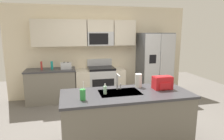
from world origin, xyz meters
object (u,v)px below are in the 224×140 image
(drink_cup_green, at_px, (83,95))
(sink_faucet, at_px, (118,80))
(range_oven, at_px, (100,83))
(pepper_mill, at_px, (42,66))
(paper_towel_roll, at_px, (138,80))
(backpack, at_px, (162,82))
(soap_dispenser, at_px, (105,90))
(toaster, at_px, (66,66))
(refrigerator, at_px, (154,65))
(bottle_teal, at_px, (52,65))

(drink_cup_green, bearing_deg, sink_faucet, 30.79)
(range_oven, height_order, pepper_mill, pepper_mill)
(paper_towel_roll, bearing_deg, backpack, -31.14)
(sink_faucet, height_order, paper_towel_roll, sink_faucet)
(soap_dispenser, bearing_deg, drink_cup_green, -151.74)
(sink_faucet, xyz_separation_m, soap_dispenser, (-0.26, -0.18, -0.10))
(toaster, distance_m, pepper_mill, 0.63)
(refrigerator, distance_m, drink_cup_green, 3.41)
(refrigerator, xyz_separation_m, paper_towel_roll, (-1.27, -2.04, 0.09))
(range_oven, bearing_deg, sink_faucet, -91.57)
(bottle_teal, bearing_deg, backpack, -49.34)
(sink_faucet, distance_m, backpack, 0.78)
(paper_towel_roll, bearing_deg, drink_cup_green, -155.71)
(toaster, distance_m, drink_cup_green, 2.54)
(refrigerator, xyz_separation_m, drink_cup_green, (-2.31, -2.51, 0.06))
(bottle_teal, height_order, sink_faucet, sink_faucet)
(refrigerator, height_order, soap_dispenser, refrigerator)
(bottle_teal, distance_m, soap_dispenser, 2.56)
(range_oven, bearing_deg, soap_dispenser, -97.69)
(toaster, relative_size, soap_dispenser, 1.65)
(paper_towel_roll, relative_size, backpack, 0.75)
(toaster, height_order, bottle_teal, bottle_teal)
(toaster, relative_size, paper_towel_roll, 1.17)
(pepper_mill, distance_m, soap_dispenser, 2.67)
(toaster, bearing_deg, soap_dispenser, -75.54)
(drink_cup_green, distance_m, soap_dispenser, 0.42)
(sink_faucet, distance_m, soap_dispenser, 0.33)
(soap_dispenser, distance_m, paper_towel_roll, 0.72)
(range_oven, bearing_deg, toaster, -176.74)
(soap_dispenser, bearing_deg, bottle_teal, 112.14)
(toaster, relative_size, drink_cup_green, 0.99)
(range_oven, bearing_deg, pepper_mill, -179.91)
(pepper_mill, xyz_separation_m, backpack, (2.26, -2.33, 0.01))
(bottle_teal, height_order, drink_cup_green, drink_cup_green)
(pepper_mill, height_order, soap_dispenser, pepper_mill)
(range_oven, xyz_separation_m, refrigerator, (1.62, -0.07, 0.48))
(pepper_mill, relative_size, bottle_teal, 1.02)
(range_oven, xyz_separation_m, pepper_mill, (-1.55, -0.00, 0.57))
(range_oven, bearing_deg, paper_towel_roll, -80.66)
(range_oven, distance_m, drink_cup_green, 2.72)
(refrigerator, bearing_deg, pepper_mill, 178.74)
(soap_dispenser, bearing_deg, range_oven, 82.31)
(pepper_mill, bearing_deg, bottle_teal, -0.30)
(refrigerator, xyz_separation_m, bottle_teal, (-2.90, 0.07, 0.08))
(refrigerator, distance_m, pepper_mill, 3.17)
(sink_faucet, bearing_deg, refrigerator, 51.78)
(range_oven, relative_size, sink_faucet, 4.82)
(pepper_mill, distance_m, backpack, 3.24)
(range_oven, height_order, refrigerator, refrigerator)
(drink_cup_green, height_order, soap_dispenser, drink_cup_green)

